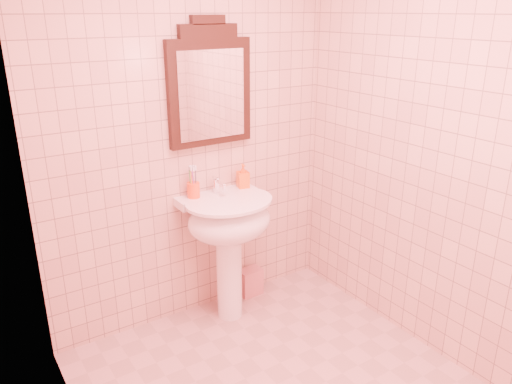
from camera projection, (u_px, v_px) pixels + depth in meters
back_wall at (191, 136)px, 3.16m from camera, size 2.00×0.02×2.50m
pedestal_sink at (229, 228)px, 3.25m from camera, size 0.58×0.58×0.86m
faucet at (218, 185)px, 3.27m from camera, size 0.04×0.16×0.11m
mirror at (210, 87)px, 3.10m from camera, size 0.57×0.06×0.79m
toothbrush_cup at (193, 190)px, 3.20m from camera, size 0.08×0.08×0.19m
soap_dispenser at (243, 176)px, 3.37m from camera, size 0.09×0.09×0.16m
towel at (250, 282)px, 3.70m from camera, size 0.17×0.11×0.20m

